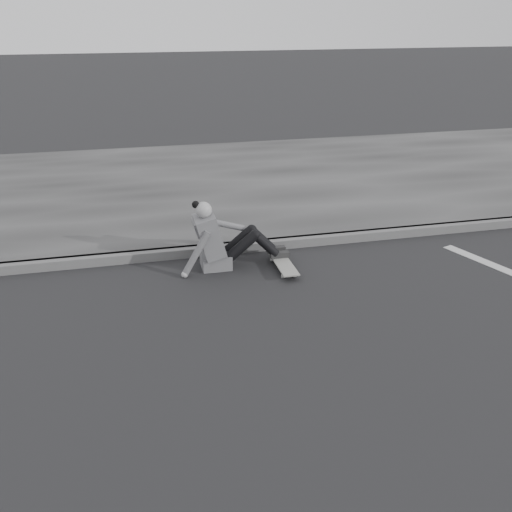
# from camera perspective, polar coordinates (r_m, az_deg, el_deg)

# --- Properties ---
(ground) EXTENTS (80.00, 80.00, 0.00)m
(ground) POSITION_cam_1_polar(r_m,az_deg,el_deg) (5.71, 13.18, -8.61)
(ground) COLOR black
(ground) RESTS_ON ground
(curb) EXTENTS (24.00, 0.16, 0.12)m
(curb) POSITION_cam_1_polar(r_m,az_deg,el_deg) (7.80, 5.06, 1.52)
(curb) COLOR #515151
(curb) RESTS_ON ground
(sidewalk) EXTENTS (24.00, 6.00, 0.12)m
(sidewalk) POSITION_cam_1_polar(r_m,az_deg,el_deg) (10.55, -0.07, 7.53)
(sidewalk) COLOR #333333
(sidewalk) RESTS_ON ground
(skateboard) EXTENTS (0.20, 0.78, 0.09)m
(skateboard) POSITION_cam_1_polar(r_m,az_deg,el_deg) (7.06, 2.72, -0.76)
(skateboard) COLOR #A8A8A3
(skateboard) RESTS_ON ground
(seated_woman) EXTENTS (1.38, 0.46, 0.88)m
(seated_woman) POSITION_cam_1_polar(r_m,az_deg,el_deg) (7.02, -3.56, 1.63)
(seated_woman) COLOR #555558
(seated_woman) RESTS_ON ground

